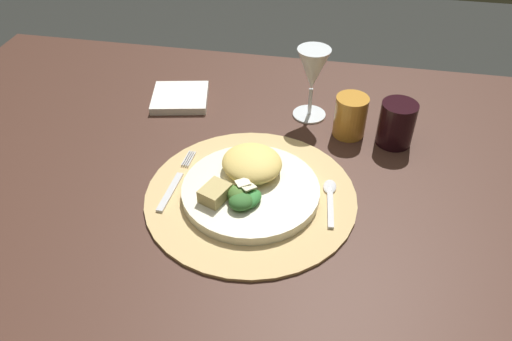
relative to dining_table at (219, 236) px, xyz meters
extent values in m
cube|color=#43281E|center=(0.00, 0.00, 0.13)|extent=(1.41, 1.02, 0.02)
cylinder|color=#442D21|center=(-0.62, 0.43, -0.23)|extent=(0.08, 0.08, 0.70)
cylinder|color=#42251D|center=(0.62, 0.43, -0.23)|extent=(0.08, 0.08, 0.70)
cylinder|color=tan|center=(0.07, -0.03, 0.15)|extent=(0.37, 0.37, 0.01)
cylinder|color=#EBE5C8|center=(0.07, -0.03, 0.16)|extent=(0.24, 0.24, 0.02)
ellipsoid|color=#EBC867|center=(0.07, 0.02, 0.19)|extent=(0.15, 0.15, 0.04)
ellipsoid|color=#456C29|center=(0.05, -0.06, 0.18)|extent=(0.05, 0.05, 0.02)
ellipsoid|color=#317A34|center=(0.08, -0.06, 0.17)|extent=(0.04, 0.05, 0.02)
ellipsoid|color=#33682C|center=(0.07, -0.08, 0.18)|extent=(0.06, 0.05, 0.02)
cube|color=beige|center=(0.06, -0.04, 0.19)|extent=(0.03, 0.03, 0.00)
cube|color=beige|center=(0.07, -0.05, 0.19)|extent=(0.03, 0.03, 0.01)
cube|color=tan|center=(0.02, -0.07, 0.18)|extent=(0.05, 0.06, 0.02)
cube|color=silver|center=(-0.07, -0.05, 0.15)|extent=(0.02, 0.10, 0.00)
cube|color=silver|center=(-0.07, 0.05, 0.15)|extent=(0.01, 0.05, 0.00)
cube|color=silver|center=(-0.07, 0.05, 0.15)|extent=(0.01, 0.05, 0.00)
cube|color=silver|center=(-0.06, 0.05, 0.15)|extent=(0.01, 0.05, 0.00)
cube|color=silver|center=(-0.06, 0.05, 0.15)|extent=(0.01, 0.05, 0.00)
cube|color=silver|center=(0.21, -0.04, 0.15)|extent=(0.02, 0.09, 0.00)
ellipsoid|color=silver|center=(0.21, 0.02, 0.15)|extent=(0.02, 0.04, 0.01)
cube|color=white|center=(-0.15, 0.26, 0.15)|extent=(0.14, 0.14, 0.02)
cylinder|color=silver|center=(0.15, 0.25, 0.14)|extent=(0.07, 0.07, 0.00)
cylinder|color=silver|center=(0.15, 0.25, 0.18)|extent=(0.01, 0.01, 0.06)
cone|color=silver|center=(0.15, 0.25, 0.25)|extent=(0.07, 0.07, 0.09)
cylinder|color=#C68530|center=(0.23, 0.20, 0.19)|extent=(0.07, 0.07, 0.09)
cylinder|color=black|center=(0.32, 0.19, 0.19)|extent=(0.07, 0.07, 0.09)
camera|label=1|loc=(0.20, -0.66, 0.75)|focal=34.92mm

